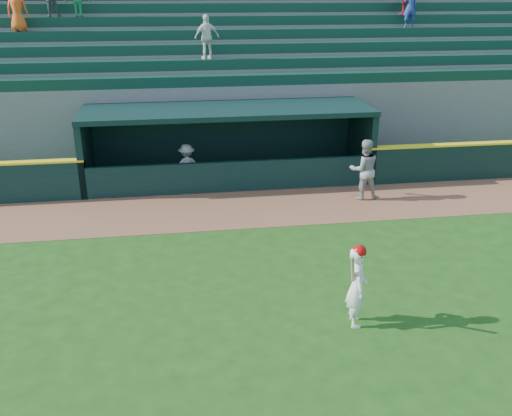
% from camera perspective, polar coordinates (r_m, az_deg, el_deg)
% --- Properties ---
extents(ground, '(120.00, 120.00, 0.00)m').
position_cam_1_polar(ground, '(12.41, 1.14, -8.26)').
color(ground, '#1C4912').
rests_on(ground, ground).
extents(warning_track, '(40.00, 3.00, 0.01)m').
position_cam_1_polar(warning_track, '(16.80, -1.71, -0.10)').
color(warning_track, brown).
rests_on(warning_track, ground).
extents(dugout_player_front, '(0.91, 0.71, 1.87)m').
position_cam_1_polar(dugout_player_front, '(17.68, 10.75, 3.81)').
color(dugout_player_front, '#9D9C98').
rests_on(dugout_player_front, ground).
extents(dugout_player_inside, '(1.01, 0.67, 1.46)m').
position_cam_1_polar(dugout_player_inside, '(18.52, -6.91, 4.16)').
color(dugout_player_inside, '#A2A39E').
rests_on(dugout_player_inside, ground).
extents(dugout, '(9.40, 2.80, 2.46)m').
position_cam_1_polar(dugout, '(19.33, -2.91, 6.95)').
color(dugout, slate).
rests_on(dugout, ground).
extents(stands, '(34.50, 6.25, 7.56)m').
position_cam_1_polar(stands, '(23.58, -4.18, 12.08)').
color(stands, slate).
rests_on(stands, ground).
extents(batter_at_plate, '(0.54, 0.78, 1.69)m').
position_cam_1_polar(batter_at_plate, '(11.05, 10.05, -7.56)').
color(batter_at_plate, white).
rests_on(batter_at_plate, ground).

